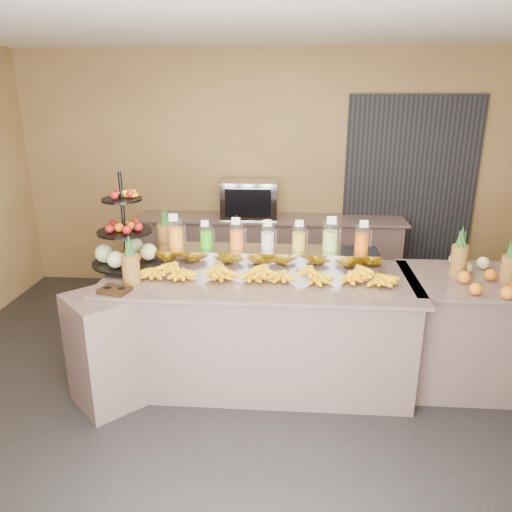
# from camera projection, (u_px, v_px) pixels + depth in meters

# --- Properties ---
(ground) EXTENTS (6.00, 6.00, 0.00)m
(ground) POSITION_uv_depth(u_px,v_px,m) (257.00, 398.00, 4.00)
(ground) COLOR black
(ground) RESTS_ON ground
(room_envelope) EXTENTS (6.04, 5.02, 2.82)m
(room_envelope) POSITION_uv_depth(u_px,v_px,m) (287.00, 150.00, 4.13)
(room_envelope) COLOR brown
(room_envelope) RESTS_ON ground
(buffet_counter) EXTENTS (2.75, 1.25, 0.93)m
(buffet_counter) POSITION_uv_depth(u_px,v_px,m) (245.00, 331.00, 4.11)
(buffet_counter) COLOR gray
(buffet_counter) RESTS_ON ground
(right_counter) EXTENTS (1.08, 0.88, 0.93)m
(right_counter) POSITION_uv_depth(u_px,v_px,m) (466.00, 331.00, 4.11)
(right_counter) COLOR gray
(right_counter) RESTS_ON ground
(back_ledge) EXTENTS (3.10, 0.55, 0.93)m
(back_ledge) POSITION_uv_depth(u_px,v_px,m) (271.00, 255.00, 5.98)
(back_ledge) COLOR gray
(back_ledge) RESTS_ON ground
(pitcher_tray) EXTENTS (1.85, 0.30, 0.15)m
(pitcher_tray) POSITION_uv_depth(u_px,v_px,m) (267.00, 257.00, 4.23)
(pitcher_tray) COLOR gray
(pitcher_tray) RESTS_ON buffet_counter
(juice_pitcher_orange_a) EXTENTS (0.13, 0.13, 0.31)m
(juice_pitcher_orange_a) POSITION_uv_depth(u_px,v_px,m) (176.00, 235.00, 4.22)
(juice_pitcher_orange_a) COLOR silver
(juice_pitcher_orange_a) RESTS_ON pitcher_tray
(juice_pitcher_green) EXTENTS (0.11, 0.11, 0.26)m
(juice_pitcher_green) POSITION_uv_depth(u_px,v_px,m) (206.00, 237.00, 4.21)
(juice_pitcher_green) COLOR silver
(juice_pitcher_green) RESTS_ON pitcher_tray
(juice_pitcher_orange_b) EXTENTS (0.12, 0.12, 0.29)m
(juice_pitcher_orange_b) POSITION_uv_depth(u_px,v_px,m) (237.00, 237.00, 4.19)
(juice_pitcher_orange_b) COLOR silver
(juice_pitcher_orange_b) RESTS_ON pitcher_tray
(juice_pitcher_milk) EXTENTS (0.11, 0.12, 0.27)m
(juice_pitcher_milk) POSITION_uv_depth(u_px,v_px,m) (268.00, 238.00, 4.17)
(juice_pitcher_milk) COLOR silver
(juice_pitcher_milk) RESTS_ON pitcher_tray
(juice_pitcher_lemon) EXTENTS (0.12, 0.12, 0.28)m
(juice_pitcher_lemon) POSITION_uv_depth(u_px,v_px,m) (299.00, 239.00, 4.15)
(juice_pitcher_lemon) COLOR silver
(juice_pitcher_lemon) RESTS_ON pitcher_tray
(juice_pitcher_lime) EXTENTS (0.13, 0.14, 0.32)m
(juice_pitcher_lime) POSITION_uv_depth(u_px,v_px,m) (330.00, 238.00, 4.13)
(juice_pitcher_lime) COLOR silver
(juice_pitcher_lime) RESTS_ON pitcher_tray
(juice_pitcher_orange_c) EXTENTS (0.12, 0.12, 0.29)m
(juice_pitcher_orange_c) POSITION_uv_depth(u_px,v_px,m) (362.00, 240.00, 4.12)
(juice_pitcher_orange_c) COLOR silver
(juice_pitcher_orange_c) RESTS_ON pitcher_tray
(banana_heap) EXTENTS (2.05, 0.19, 0.17)m
(banana_heap) POSITION_uv_depth(u_px,v_px,m) (267.00, 270.00, 3.92)
(banana_heap) COLOR yellow
(banana_heap) RESTS_ON buffet_counter
(fruit_stand) EXTENTS (0.67, 0.67, 0.81)m
(fruit_stand) POSITION_uv_depth(u_px,v_px,m) (130.00, 244.00, 4.14)
(fruit_stand) COLOR black
(fruit_stand) RESTS_ON buffet_counter
(condiment_caddy) EXTENTS (0.25, 0.21, 0.03)m
(condiment_caddy) POSITION_uv_depth(u_px,v_px,m) (115.00, 290.00, 3.69)
(condiment_caddy) COLOR black
(condiment_caddy) RESTS_ON buffet_counter
(pineapple_left_a) EXTENTS (0.14, 0.14, 0.39)m
(pineapple_left_a) POSITION_uv_depth(u_px,v_px,m) (131.00, 266.00, 3.81)
(pineapple_left_a) COLOR brown
(pineapple_left_a) RESTS_ON buffet_counter
(pineapple_left_b) EXTENTS (0.15, 0.15, 0.44)m
(pineapple_left_b) POSITION_uv_depth(u_px,v_px,m) (166.00, 237.00, 4.45)
(pineapple_left_b) COLOR brown
(pineapple_left_b) RESTS_ON buffet_counter
(right_fruit_pile) EXTENTS (0.48, 0.46, 0.26)m
(right_fruit_pile) POSITION_uv_depth(u_px,v_px,m) (485.00, 274.00, 3.82)
(right_fruit_pile) COLOR brown
(right_fruit_pile) RESTS_ON right_counter
(oven_warmer) EXTENTS (0.65, 0.46, 0.43)m
(oven_warmer) POSITION_uv_depth(u_px,v_px,m) (250.00, 199.00, 5.78)
(oven_warmer) COLOR gray
(oven_warmer) RESTS_ON back_ledge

